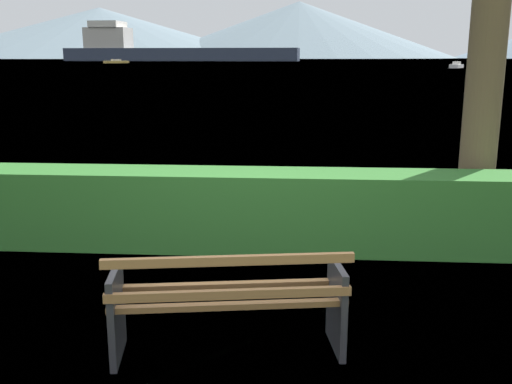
{
  "coord_description": "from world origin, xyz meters",
  "views": [
    {
      "loc": [
        0.5,
        -4.01,
        2.19
      ],
      "look_at": [
        0.0,
        2.91,
        0.56
      ],
      "focal_mm": 40.79,
      "sensor_mm": 36.0,
      "label": 1
    }
  ],
  "objects_px": {
    "park_bench": "(228,301)",
    "fishing_boat_near": "(456,66)",
    "tender_far": "(116,62)",
    "cargo_ship_large": "(163,50)"
  },
  "relations": [
    {
      "from": "fishing_boat_near",
      "to": "tender_far",
      "type": "height_order",
      "value": "tender_far"
    },
    {
      "from": "park_bench",
      "to": "fishing_boat_near",
      "type": "relative_size",
      "value": 0.33
    },
    {
      "from": "cargo_ship_large",
      "to": "fishing_boat_near",
      "type": "xyz_separation_m",
      "value": [
        87.03,
        -143.23,
        -4.24
      ]
    },
    {
      "from": "park_bench",
      "to": "fishing_boat_near",
      "type": "bearing_deg",
      "value": 74.7
    },
    {
      "from": "fishing_boat_near",
      "to": "tender_far",
      "type": "relative_size",
      "value": 0.77
    },
    {
      "from": "tender_far",
      "to": "cargo_ship_large",
      "type": "bearing_deg",
      "value": 92.54
    },
    {
      "from": "park_bench",
      "to": "tender_far",
      "type": "distance_m",
      "value": 180.27
    },
    {
      "from": "park_bench",
      "to": "cargo_ship_large",
      "type": "xyz_separation_m",
      "value": [
        -57.87,
        249.81,
        4.24
      ]
    },
    {
      "from": "fishing_boat_near",
      "to": "tender_far",
      "type": "bearing_deg",
      "value": 142.01
    },
    {
      "from": "cargo_ship_large",
      "to": "fishing_boat_near",
      "type": "height_order",
      "value": "cargo_ship_large"
    }
  ]
}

